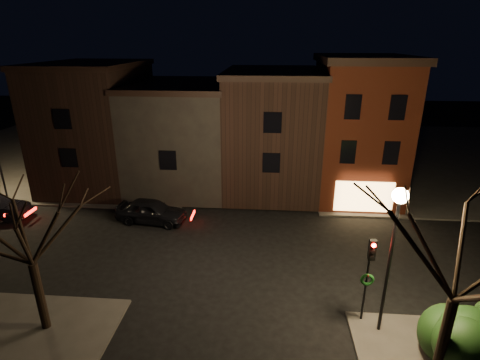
% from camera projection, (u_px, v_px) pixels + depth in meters
% --- Properties ---
extents(ground, '(120.00, 120.00, 0.00)m').
position_uv_depth(ground, '(244.00, 251.00, 22.05)').
color(ground, black).
rests_on(ground, ground).
extents(sidewalk_far_right, '(30.00, 30.00, 0.12)m').
position_uv_depth(sidewalk_far_right, '(448.00, 158.00, 39.15)').
color(sidewalk_far_right, '#2D2B28').
rests_on(sidewalk_far_right, ground).
extents(sidewalk_far_left, '(30.00, 30.00, 0.12)m').
position_uv_depth(sidewalk_far_left, '(80.00, 149.00, 42.19)').
color(sidewalk_far_left, '#2D2B28').
rests_on(sidewalk_far_left, ground).
extents(corner_building, '(6.50, 8.50, 10.50)m').
position_uv_depth(corner_building, '(358.00, 128.00, 28.36)').
color(corner_building, '#4C1A0D').
rests_on(corner_building, ground).
extents(row_building_a, '(7.30, 10.30, 9.40)m').
position_uv_depth(row_building_a, '(272.00, 130.00, 30.01)').
color(row_building_a, black).
rests_on(row_building_a, ground).
extents(row_building_b, '(7.80, 10.30, 8.40)m').
position_uv_depth(row_building_b, '(183.00, 135.00, 30.74)').
color(row_building_b, black).
rests_on(row_building_b, ground).
extents(row_building_c, '(7.30, 10.30, 9.90)m').
position_uv_depth(row_building_c, '(97.00, 124.00, 31.03)').
color(row_building_c, black).
rests_on(row_building_c, ground).
extents(street_lamp_near, '(0.60, 0.60, 6.48)m').
position_uv_depth(street_lamp_near, '(396.00, 223.00, 14.15)').
color(street_lamp_near, black).
rests_on(street_lamp_near, sidewalk_near_right).
extents(traffic_signal, '(0.58, 0.38, 4.05)m').
position_uv_depth(traffic_signal, '(369.00, 268.00, 15.49)').
color(traffic_signal, black).
rests_on(traffic_signal, sidewalk_near_right).
extents(bare_tree_right, '(6.40, 6.40, 8.50)m').
position_uv_depth(bare_tree_right, '(470.00, 234.00, 11.38)').
color(bare_tree_right, black).
rests_on(bare_tree_right, sidewalk_near_right).
extents(bare_tree_left, '(5.60, 5.60, 7.50)m').
position_uv_depth(bare_tree_left, '(21.00, 215.00, 14.21)').
color(bare_tree_left, black).
rests_on(bare_tree_left, sidewalk_near_left).
extents(parked_car_a, '(4.94, 2.49, 1.62)m').
position_uv_depth(parked_car_a, '(151.00, 211.00, 25.27)').
color(parked_car_a, black).
rests_on(parked_car_a, ground).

